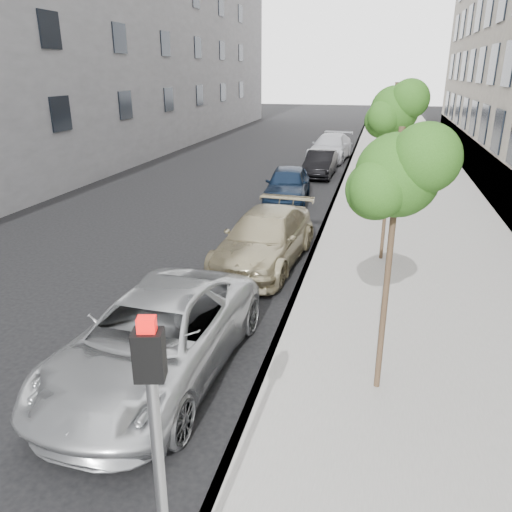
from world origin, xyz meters
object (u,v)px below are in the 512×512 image
at_px(tree_near, 399,175).
at_px(signal_pole, 158,454).
at_px(sedan_black, 320,164).
at_px(sedan_rear, 331,147).
at_px(tree_mid, 396,110).
at_px(tree_far, 391,119).
at_px(suv, 265,238).
at_px(sedan_blue, 288,184).
at_px(minivan, 156,338).

bearing_deg(tree_near, signal_pole, -112.83).
xyz_separation_m(sedan_black, sedan_rear, (-0.00, 5.32, 0.12)).
height_order(tree_mid, sedan_rear, tree_mid).
bearing_deg(tree_near, tree_far, 90.00).
bearing_deg(sedan_black, suv, -88.91).
relative_size(sedan_blue, sedan_black, 1.08).
bearing_deg(suv, tree_far, 70.02).
relative_size(tree_mid, sedan_blue, 1.14).
distance_m(suv, sedan_rear, 18.49).
bearing_deg(minivan, sedan_black, 90.61).
relative_size(tree_far, signal_pole, 1.23).
height_order(tree_mid, tree_far, tree_mid).
xyz_separation_m(minivan, sedan_black, (0.64, 19.24, -0.11)).
relative_size(tree_far, suv, 0.81).
distance_m(sedan_blue, sedan_rear, 11.11).
height_order(tree_near, suv, tree_near).
xyz_separation_m(tree_mid, signal_pole, (-1.93, -11.08, -2.06)).
height_order(tree_far, signal_pole, tree_far).
relative_size(suv, sedan_rear, 0.96).
xyz_separation_m(tree_near, tree_far, (-0.00, 13.00, -0.30)).
distance_m(tree_far, signal_pole, 17.73).
bearing_deg(sedan_black, minivan, -90.81).
bearing_deg(tree_near, tree_mid, 90.00).
xyz_separation_m(tree_far, sedan_black, (-3.33, 5.84, -2.88)).
bearing_deg(tree_mid, suv, -165.96).
xyz_separation_m(tree_mid, suv, (-3.33, -0.83, -3.56)).
relative_size(tree_near, signal_pole, 1.32).
distance_m(tree_mid, tree_far, 6.55).
distance_m(tree_mid, sedan_rear, 18.31).
height_order(signal_pole, suv, signal_pole).
bearing_deg(tree_mid, tree_near, -90.00).
bearing_deg(sedan_black, sedan_blue, -95.83).
distance_m(tree_far, sedan_rear, 11.96).
relative_size(minivan, sedan_blue, 1.27).
bearing_deg(signal_pole, sedan_black, 79.06).
bearing_deg(minivan, suv, 86.50).
xyz_separation_m(tree_near, suv, (-3.33, 5.67, -3.09)).
bearing_deg(sedan_black, sedan_rear, 91.09).
bearing_deg(minivan, signal_pole, -61.45).
bearing_deg(signal_pole, sedan_rear, 78.43).
relative_size(minivan, sedan_rear, 1.02).
height_order(suv, sedan_blue, suv).
distance_m(tree_near, tree_far, 13.00).
distance_m(suv, sedan_blue, 7.43).
bearing_deg(tree_mid, tree_far, 90.00).
height_order(tree_near, signal_pole, tree_near).
xyz_separation_m(tree_near, minivan, (-3.97, -0.40, -3.07)).
bearing_deg(suv, tree_mid, 18.47).
bearing_deg(sedan_rear, signal_pole, -81.77).
xyz_separation_m(tree_near, sedan_blue, (-4.03, 13.07, -3.10)).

